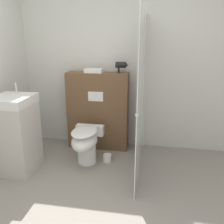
{
  "coord_description": "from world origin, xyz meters",
  "views": [
    {
      "loc": [
        0.62,
        -1.85,
        1.68
      ],
      "look_at": [
        0.11,
        1.1,
        0.76
      ],
      "focal_mm": 40.0,
      "sensor_mm": 36.0,
      "label": 1
    }
  ],
  "objects": [
    {
      "name": "spare_toilet_roll",
      "position": [
        0.02,
        1.21,
        0.05
      ],
      "size": [
        0.11,
        0.11,
        0.1
      ],
      "color": "white",
      "rests_on": "ground_plane"
    },
    {
      "name": "toilet",
      "position": [
        -0.25,
        1.11,
        0.31
      ],
      "size": [
        0.39,
        0.59,
        0.5
      ],
      "color": "white",
      "rests_on": "ground_plane"
    },
    {
      "name": "hair_drier",
      "position": [
        0.14,
        1.68,
        1.28
      ],
      "size": [
        0.18,
        0.09,
        0.16
      ],
      "color": "black",
      "rests_on": "partition_panel"
    },
    {
      "name": "folded_towel",
      "position": [
        -0.26,
        1.65,
        1.19
      ],
      "size": [
        0.25,
        0.16,
        0.06
      ],
      "color": "white",
      "rests_on": "partition_panel"
    },
    {
      "name": "ground_plane",
      "position": [
        0.0,
        0.0,
        0.0
      ],
      "size": [
        12.0,
        12.0,
        0.0
      ],
      "primitive_type": "plane",
      "color": "gray"
    },
    {
      "name": "partition_panel",
      "position": [
        -0.21,
        1.67,
        0.58
      ],
      "size": [
        0.91,
        0.26,
        1.17
      ],
      "color": "brown",
      "rests_on": "ground_plane"
    },
    {
      "name": "shower_glass",
      "position": [
        0.46,
        1.13,
        0.98
      ],
      "size": [
        0.04,
        1.41,
        1.96
      ],
      "color": "silver",
      "rests_on": "ground_plane"
    },
    {
      "name": "wall_back",
      "position": [
        0.0,
        1.87,
        1.25
      ],
      "size": [
        8.0,
        0.06,
        2.5
      ],
      "color": "silver",
      "rests_on": "ground_plane"
    },
    {
      "name": "sink_vanity",
      "position": [
        -1.09,
        0.82,
        0.49
      ],
      "size": [
        0.48,
        0.51,
        1.12
      ],
      "color": "beige",
      "rests_on": "ground_plane"
    }
  ]
}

